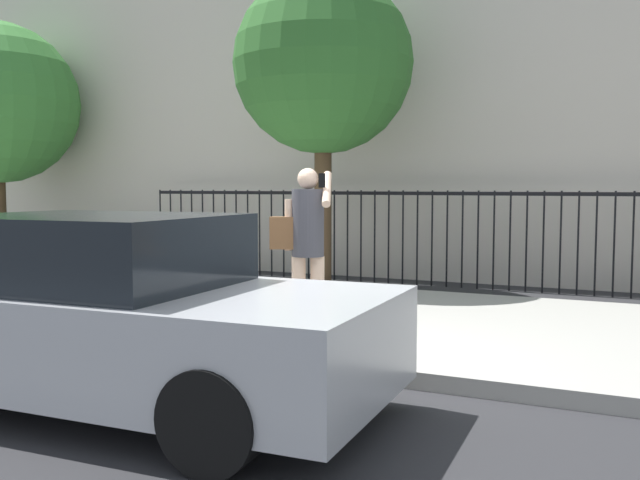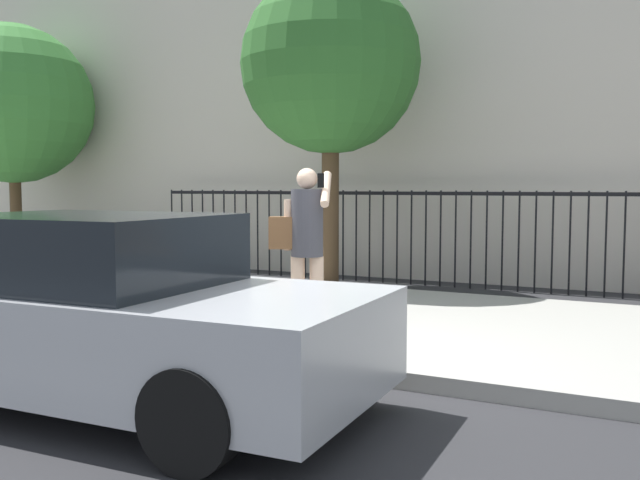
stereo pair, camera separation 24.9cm
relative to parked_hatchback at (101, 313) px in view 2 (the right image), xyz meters
name	(u,v)px [view 2 (the right image)]	position (x,y,z in m)	size (l,w,h in m)	color
ground_plane	(282,373)	(0.80, 1.35, -0.70)	(60.00, 60.00, 0.00)	#28282B
sidewalk	(376,322)	(0.80, 3.55, -0.63)	(28.00, 4.40, 0.15)	#9E9B93
building_facade	(503,15)	(0.80, 9.85, 4.25)	(28.00, 4.00, 9.90)	beige
iron_fence	(463,226)	(0.80, 7.25, 0.32)	(12.03, 0.04, 1.60)	black
parked_hatchback	(101,313)	(0.00, 0.00, 0.00)	(4.27, 1.99, 1.45)	#ADAFB5
pedestrian_on_phone	(305,236)	(0.40, 2.53, 0.44)	(0.72, 0.55, 1.71)	beige
street_tree_near	(330,65)	(-1.05, 6.10, 2.88)	(2.85, 2.85, 5.03)	#4C3823
street_tree_far	(12,105)	(-8.68, 6.37, 2.69)	(3.34, 3.34, 5.07)	#4C3823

